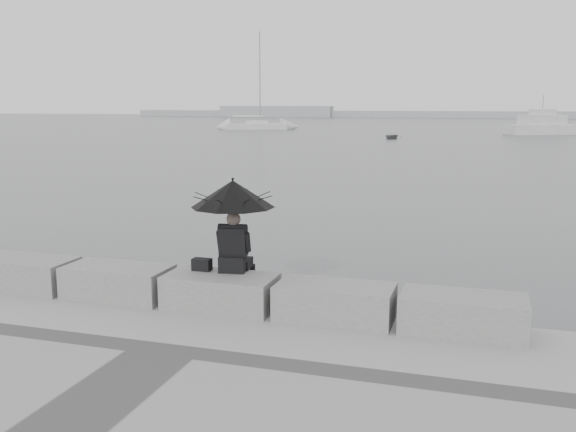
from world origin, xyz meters
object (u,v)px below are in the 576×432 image
(seated_person, at_px, (233,203))
(dinghy, at_px, (392,136))
(motor_cruiser, at_px, (549,126))
(sailboat_left, at_px, (256,126))

(seated_person, height_order, dinghy, seated_person)
(motor_cruiser, bearing_deg, dinghy, -164.66)
(motor_cruiser, height_order, dinghy, motor_cruiser)
(sailboat_left, xyz_separation_m, dinghy, (20.70, -17.51, -0.29))
(dinghy, bearing_deg, motor_cruiser, 44.81)
(dinghy, bearing_deg, sailboat_left, 142.12)
(sailboat_left, height_order, dinghy, sailboat_left)
(seated_person, distance_m, motor_cruiser, 70.69)
(motor_cruiser, xyz_separation_m, dinghy, (-15.70, -14.36, -0.66))
(motor_cruiser, bearing_deg, seated_person, -125.19)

